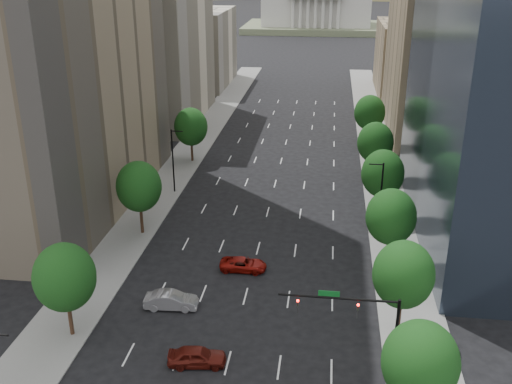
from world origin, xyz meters
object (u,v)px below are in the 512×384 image
at_px(traffic_signal, 364,319).
at_px(capitol, 316,9).
at_px(car_red_far, 243,264).
at_px(car_silver, 171,300).
at_px(car_maroon, 197,356).

distance_m(traffic_signal, capitol, 219.99).
bearing_deg(capitol, car_red_far, -90.26).
bearing_deg(car_red_far, car_silver, 143.97).
xyz_separation_m(capitol, car_maroon, (-2.40, -220.21, -7.78)).
relative_size(car_maroon, car_red_far, 0.96).
relative_size(traffic_signal, capitol, 0.15).
distance_m(traffic_signal, car_silver, 19.03).
bearing_deg(car_red_far, traffic_signal, -142.77).
bearing_deg(car_red_far, car_maroon, 174.34).
distance_m(capitol, car_red_far, 204.90).
bearing_deg(car_maroon, capitol, -7.97).
height_order(car_maroon, car_silver, car_silver).
xyz_separation_m(car_maroon, car_red_far, (1.47, 15.46, -0.12)).
bearing_deg(car_maroon, traffic_signal, -95.12).
height_order(traffic_signal, car_silver, traffic_signal).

